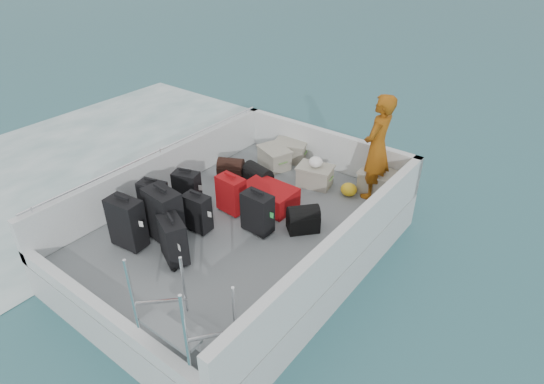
# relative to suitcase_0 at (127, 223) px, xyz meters

# --- Properties ---
(ground) EXTENTS (160.00, 160.00, 0.00)m
(ground) POSITION_rel_suitcase_0_xyz_m (0.93, 1.35, -1.00)
(ground) COLOR #15414C
(ground) RESTS_ON ground
(wake_foam) EXTENTS (10.00, 10.00, 0.00)m
(wake_foam) POSITION_rel_suitcase_0_xyz_m (-3.87, 1.35, -1.00)
(wake_foam) COLOR white
(wake_foam) RESTS_ON ground
(ferry_hull) EXTENTS (3.60, 5.00, 0.60)m
(ferry_hull) POSITION_rel_suitcase_0_xyz_m (0.93, 1.35, -0.70)
(ferry_hull) COLOR silver
(ferry_hull) RESTS_ON ground
(deck) EXTENTS (3.30, 4.70, 0.02)m
(deck) POSITION_rel_suitcase_0_xyz_m (0.93, 1.35, -0.39)
(deck) COLOR slate
(deck) RESTS_ON ferry_hull
(deck_fittings) EXTENTS (3.60, 5.00, 0.90)m
(deck_fittings) POSITION_rel_suitcase_0_xyz_m (1.27, 1.03, -0.01)
(deck_fittings) COLOR silver
(deck_fittings) RESTS_ON deck
(suitcase_0) EXTENTS (0.53, 0.34, 0.76)m
(suitcase_0) POSITION_rel_suitcase_0_xyz_m (0.00, 0.00, 0.00)
(suitcase_0) COLOR black
(suitcase_0) RESTS_ON deck
(suitcase_1) EXTENTS (0.47, 0.34, 0.63)m
(suitcase_1) POSITION_rel_suitcase_0_xyz_m (-0.25, 0.68, -0.07)
(suitcase_1) COLOR black
(suitcase_1) RESTS_ON deck
(suitcase_2) EXTENTS (0.46, 0.36, 0.59)m
(suitcase_2) POSITION_rel_suitcase_0_xyz_m (-0.12, 1.25, -0.09)
(suitcase_2) COLOR black
(suitcase_2) RESTS_ON deck
(suitcase_3) EXTENTS (0.58, 0.38, 0.83)m
(suitcase_3) POSITION_rel_suitcase_0_xyz_m (0.31, 0.41, 0.03)
(suitcase_3) COLOR black
(suitcase_3) RESTS_ON deck
(suitcase_4) EXTENTS (0.41, 0.26, 0.59)m
(suitcase_4) POSITION_rel_suitcase_0_xyz_m (0.51, 0.86, -0.09)
(suitcase_4) COLOR black
(suitcase_4) RESTS_ON deck
(suitcase_5) EXTENTS (0.46, 0.29, 0.61)m
(suitcase_5) POSITION_rel_suitcase_0_xyz_m (0.57, 1.54, -0.08)
(suitcase_5) COLOR #9C0C0F
(suitcase_5) RESTS_ON deck
(suitcase_6) EXTENTS (0.54, 0.45, 0.65)m
(suitcase_6) POSITION_rel_suitcase_0_xyz_m (0.75, 0.17, -0.06)
(suitcase_6) COLOR black
(suitcase_6) RESTS_ON deck
(suitcase_7) EXTENTS (0.46, 0.27, 0.64)m
(suitcase_7) POSITION_rel_suitcase_0_xyz_m (1.23, 1.38, -0.06)
(suitcase_7) COLOR black
(suitcase_7) RESTS_ON deck
(suitcase_8) EXTENTS (0.86, 0.57, 0.34)m
(suitcase_8) POSITION_rel_suitcase_0_xyz_m (0.93, 2.03, -0.21)
(suitcase_8) COLOR #9C0C0F
(suitcase_8) RESTS_ON deck
(duffel_0) EXTENTS (0.54, 0.47, 0.32)m
(duffel_0) POSITION_rel_suitcase_0_xyz_m (-0.12, 2.29, -0.22)
(duffel_0) COLOR black
(duffel_0) RESTS_ON deck
(duffel_1) EXTENTS (0.57, 0.40, 0.32)m
(duffel_1) POSITION_rel_suitcase_0_xyz_m (0.43, 2.38, -0.22)
(duffel_1) COLOR black
(duffel_1) RESTS_ON deck
(duffel_2) EXTENTS (0.53, 0.55, 0.32)m
(duffel_2) POSITION_rel_suitcase_0_xyz_m (1.75, 1.81, -0.22)
(duffel_2) COLOR black
(duffel_2) RESTS_ON deck
(crate_0) EXTENTS (0.68, 0.57, 0.35)m
(crate_0) POSITION_rel_suitcase_0_xyz_m (0.28, 3.55, -0.21)
(crate_0) COLOR #A4A18F
(crate_0) RESTS_ON deck
(crate_1) EXTENTS (0.69, 0.58, 0.35)m
(crate_1) POSITION_rel_suitcase_0_xyz_m (0.20, 3.15, -0.21)
(crate_1) COLOR #A4A18F
(crate_1) RESTS_ON deck
(crate_2) EXTENTS (0.63, 0.50, 0.34)m
(crate_2) POSITION_rel_suitcase_0_xyz_m (1.18, 3.03, -0.21)
(crate_2) COLOR #A4A18F
(crate_2) RESTS_ON deck
(crate_3) EXTENTS (0.63, 0.44, 0.38)m
(crate_3) POSITION_rel_suitcase_0_xyz_m (2.19, 3.46, -0.19)
(crate_3) COLOR #A4A18F
(crate_3) RESTS_ON deck
(yellow_bag) EXTENTS (0.28, 0.26, 0.22)m
(yellow_bag) POSITION_rel_suitcase_0_xyz_m (1.81, 3.10, -0.27)
(yellow_bag) COLOR yellow
(yellow_bag) RESTS_ON deck
(white_bag) EXTENTS (0.24, 0.24, 0.18)m
(white_bag) POSITION_rel_suitcase_0_xyz_m (1.18, 3.03, 0.05)
(white_bag) COLOR white
(white_bag) RESTS_ON crate_2
(passenger) EXTENTS (0.42, 0.65, 1.77)m
(passenger) POSITION_rel_suitcase_0_xyz_m (2.11, 3.35, 0.50)
(passenger) COLOR #C46612
(passenger) RESTS_ON deck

